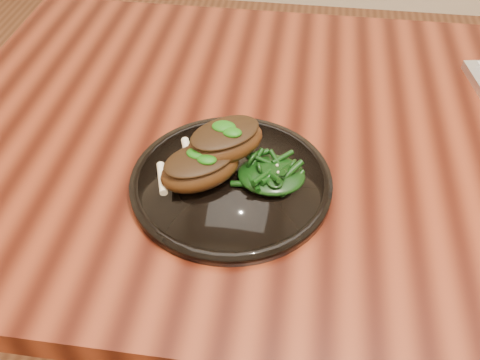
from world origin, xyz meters
The scene contains 6 objects.
desk centered at (0.00, 0.00, 0.67)m, with size 1.60×0.80×0.75m.
plate centered at (-0.30, -0.13, 0.76)m, with size 0.28×0.28×0.02m.
lamb_chop_front centered at (-0.35, -0.15, 0.79)m, with size 0.13×0.13×0.05m.
lamb_chop_back centered at (-0.32, -0.11, 0.81)m, with size 0.13×0.13×0.05m.
herb_smear centered at (-0.34, -0.07, 0.77)m, with size 0.08×0.05×0.00m, color #0A4107.
greens_heap centered at (-0.25, -0.13, 0.78)m, with size 0.09×0.09×0.03m.
Camera 1 is at (-0.22, -0.66, 1.28)m, focal length 40.00 mm.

